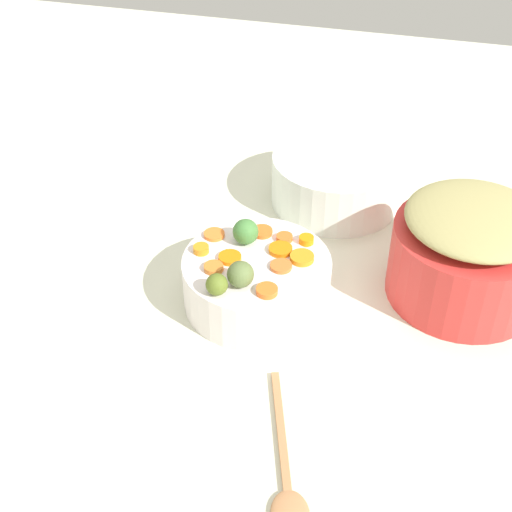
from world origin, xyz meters
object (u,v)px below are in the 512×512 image
(wooden_spoon, at_px, (287,487))
(casserole_dish, at_px, (336,180))
(metal_pot, at_px, (466,262))
(serving_bowl_carrots, at_px, (256,281))

(wooden_spoon, height_order, casserole_dish, casserole_dish)
(metal_pot, height_order, wooden_spoon, metal_pot)
(serving_bowl_carrots, distance_m, wooden_spoon, 0.37)
(metal_pot, xyz_separation_m, casserole_dish, (0.22, 0.26, -0.01))
(metal_pot, distance_m, casserole_dish, 0.34)
(metal_pot, relative_size, wooden_spoon, 0.94)
(metal_pot, distance_m, wooden_spoon, 0.50)
(casserole_dish, bearing_deg, metal_pot, -130.70)
(serving_bowl_carrots, height_order, casserole_dish, casserole_dish)
(serving_bowl_carrots, height_order, metal_pot, metal_pot)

